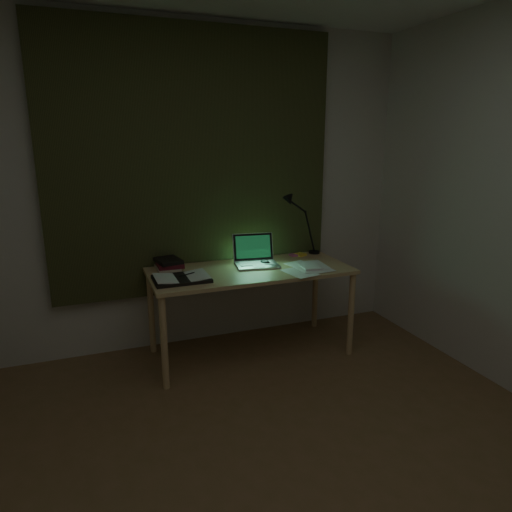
{
  "coord_description": "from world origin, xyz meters",
  "views": [
    {
      "loc": [
        -0.81,
        -1.51,
        1.65
      ],
      "look_at": [
        0.32,
        1.47,
        0.82
      ],
      "focal_mm": 32.0,
      "sensor_mm": 36.0,
      "label": 1
    }
  ],
  "objects": [
    {
      "name": "laptop",
      "position": [
        0.4,
        1.65,
        0.81
      ],
      "size": [
        0.37,
        0.4,
        0.23
      ],
      "primitive_type": null,
      "rotation": [
        0.0,
        0.0,
        -0.14
      ],
      "color": "silver",
      "rests_on": "desk"
    },
    {
      "name": "wall_back",
      "position": [
        0.0,
        2.0,
        1.25
      ],
      "size": [
        3.5,
        0.0,
        2.5
      ],
      "primitive_type": "cube",
      "color": "beige",
      "rests_on": "ground"
    },
    {
      "name": "curtain",
      "position": [
        0.0,
        1.96,
        1.45
      ],
      "size": [
        2.2,
        0.06,
        2.0
      ],
      "primitive_type": "cube",
      "color": "#35381C",
      "rests_on": "wall_back"
    },
    {
      "name": "sticky_yellow",
      "position": [
        0.85,
        1.82,
        0.7
      ],
      "size": [
        0.1,
        0.1,
        0.02
      ],
      "primitive_type": "cube",
      "rotation": [
        0.0,
        0.0,
        0.39
      ],
      "color": "yellow",
      "rests_on": "desk"
    },
    {
      "name": "mouse",
      "position": [
        0.47,
        1.67,
        0.71
      ],
      "size": [
        0.08,
        0.11,
        0.04
      ],
      "primitive_type": "ellipsoid",
      "rotation": [
        0.0,
        0.0,
        0.25
      ],
      "color": "black",
      "rests_on": "desk"
    },
    {
      "name": "loose_papers",
      "position": [
        0.71,
        1.48,
        0.7
      ],
      "size": [
        0.38,
        0.39,
        0.02
      ],
      "primitive_type": null,
      "rotation": [
        0.0,
        0.0,
        0.31
      ],
      "color": "silver",
      "rests_on": "desk"
    },
    {
      "name": "desk_lamp",
      "position": [
        1.0,
        1.85,
        0.94
      ],
      "size": [
        0.38,
        0.31,
        0.5
      ],
      "primitive_type": null,
      "rotation": [
        0.0,
        0.0,
        -0.17
      ],
      "color": "black",
      "rests_on": "desk"
    },
    {
      "name": "desk",
      "position": [
        0.32,
        1.59,
        0.34
      ],
      "size": [
        1.51,
        0.66,
        0.69
      ],
      "primitive_type": null,
      "color": "#DBAD76",
      "rests_on": "floor"
    },
    {
      "name": "open_textbook",
      "position": [
        -0.23,
        1.5,
        0.71
      ],
      "size": [
        0.38,
        0.27,
        0.03
      ],
      "primitive_type": null,
      "rotation": [
        0.0,
        0.0,
        0.0
      ],
      "color": "silver",
      "rests_on": "desk"
    },
    {
      "name": "sticky_pink",
      "position": [
        0.8,
        1.83,
        0.7
      ],
      "size": [
        0.07,
        0.07,
        0.01
      ],
      "primitive_type": "cube",
      "rotation": [
        0.0,
        0.0,
        0.08
      ],
      "color": "#CF508D",
      "rests_on": "desk"
    },
    {
      "name": "book_stack",
      "position": [
        -0.26,
        1.79,
        0.73
      ],
      "size": [
        0.19,
        0.23,
        0.09
      ],
      "primitive_type": null,
      "rotation": [
        0.0,
        0.0,
        0.03
      ],
      "color": "silver",
      "rests_on": "desk"
    }
  ]
}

